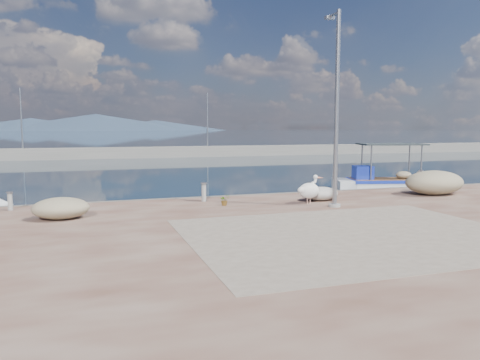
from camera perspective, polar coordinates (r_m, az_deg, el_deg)
name	(u,v)px	position (r m, az deg, el deg)	size (l,w,h in m)	color
ground	(277,232)	(15.37, 4.51, -6.32)	(1400.00, 1400.00, 0.00)	#162635
quay	(391,282)	(10.25, 17.98, -11.70)	(44.00, 22.00, 0.50)	#553224
quay_patch	(354,234)	(13.12, 13.75, -6.45)	(9.00, 7.00, 0.01)	gray
breakwater	(139,152)	(54.19, -12.21, 3.31)	(120.00, 2.20, 7.50)	gray
mountains	(91,123)	(663.91, -17.66, 6.62)	(370.00, 280.00, 22.00)	#28384C
boat_right	(389,186)	(26.81, 17.69, -0.65)	(6.47, 3.55, 2.96)	white
pelican	(309,190)	(17.97, 8.45, -1.23)	(1.15, 0.65, 1.10)	tan
lamp_post	(336,116)	(17.29, 11.64, 7.66)	(0.44, 0.96, 7.00)	gray
bollard_near	(204,191)	(18.38, -4.43, -1.36)	(0.24, 0.24, 0.74)	gray
bollard_far	(10,200)	(18.22, -26.23, -2.22)	(0.22, 0.22, 0.66)	gray
potted_plant	(224,200)	(17.39, -1.90, -2.45)	(0.37, 0.32, 0.41)	#33722D
net_pile_b	(61,208)	(15.88, -21.01, -3.23)	(1.76, 1.37, 0.68)	#B8AE88
net_pile_c	(434,183)	(21.87, 22.61, -0.29)	(2.65, 1.90, 1.04)	#B8AE88
net_pile_d	(321,194)	(18.91, 9.83, -1.64)	(1.42, 1.07, 0.53)	beige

